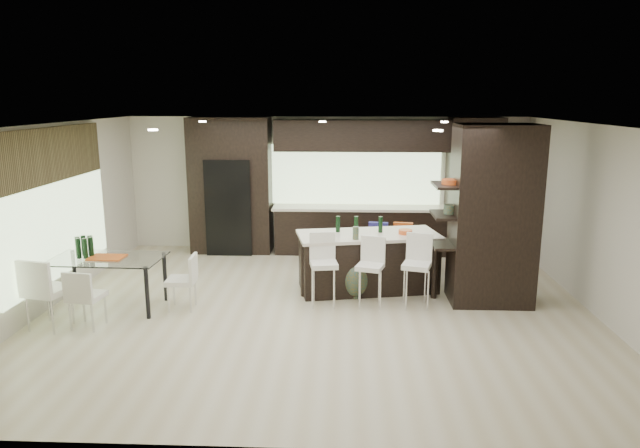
{
  "coord_description": "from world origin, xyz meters",
  "views": [
    {
      "loc": [
        0.38,
        -8.03,
        3.07
      ],
      "look_at": [
        0.0,
        0.6,
        1.15
      ],
      "focal_mm": 32.0,
      "sensor_mm": 36.0,
      "label": 1
    }
  ],
  "objects_px": {
    "stool_right": "(416,278)",
    "kitchen_island": "(368,262)",
    "chair_near": "(87,300)",
    "floor_vase": "(355,262)",
    "stool_left": "(324,277)",
    "bench": "(395,257)",
    "dining_table": "(109,283)",
    "stool_mid": "(370,279)",
    "chair_far": "(49,295)",
    "chair_end": "(181,284)"
  },
  "relations": [
    {
      "from": "stool_right",
      "to": "kitchen_island",
      "type": "bearing_deg",
      "value": 148.41
    },
    {
      "from": "bench",
      "to": "kitchen_island",
      "type": "bearing_deg",
      "value": -108.77
    },
    {
      "from": "chair_near",
      "to": "chair_end",
      "type": "height_order",
      "value": "chair_near"
    },
    {
      "from": "kitchen_island",
      "to": "chair_end",
      "type": "bearing_deg",
      "value": -171.02
    },
    {
      "from": "stool_left",
      "to": "stool_right",
      "type": "bearing_deg",
      "value": -9.24
    },
    {
      "from": "stool_mid",
      "to": "dining_table",
      "type": "height_order",
      "value": "stool_mid"
    },
    {
      "from": "stool_right",
      "to": "chair_far",
      "type": "distance_m",
      "value": 5.16
    },
    {
      "from": "kitchen_island",
      "to": "chair_far",
      "type": "bearing_deg",
      "value": -168.76
    },
    {
      "from": "stool_mid",
      "to": "chair_end",
      "type": "height_order",
      "value": "stool_mid"
    },
    {
      "from": "dining_table",
      "to": "stool_left",
      "type": "bearing_deg",
      "value": 6.2
    },
    {
      "from": "bench",
      "to": "dining_table",
      "type": "xyz_separation_m",
      "value": [
        -4.4,
        -2.1,
        0.13
      ]
    },
    {
      "from": "stool_mid",
      "to": "stool_right",
      "type": "distance_m",
      "value": 0.69
    },
    {
      "from": "stool_mid",
      "to": "bench",
      "type": "relative_size",
      "value": 0.65
    },
    {
      "from": "floor_vase",
      "to": "chair_near",
      "type": "distance_m",
      "value": 3.91
    },
    {
      "from": "kitchen_island",
      "to": "chair_near",
      "type": "height_order",
      "value": "kitchen_island"
    },
    {
      "from": "stool_mid",
      "to": "stool_right",
      "type": "xyz_separation_m",
      "value": [
        0.69,
        -0.01,
        0.02
      ]
    },
    {
      "from": "kitchen_island",
      "to": "chair_far",
      "type": "height_order",
      "value": "kitchen_island"
    },
    {
      "from": "stool_left",
      "to": "floor_vase",
      "type": "relative_size",
      "value": 0.78
    },
    {
      "from": "kitchen_island",
      "to": "dining_table",
      "type": "height_order",
      "value": "kitchen_island"
    },
    {
      "from": "stool_left",
      "to": "dining_table",
      "type": "bearing_deg",
      "value": 175.13
    },
    {
      "from": "stool_left",
      "to": "stool_mid",
      "type": "height_order",
      "value": "stool_left"
    },
    {
      "from": "stool_left",
      "to": "stool_right",
      "type": "relative_size",
      "value": 1.0
    },
    {
      "from": "floor_vase",
      "to": "bench",
      "type": "bearing_deg",
      "value": 63.08
    },
    {
      "from": "chair_near",
      "to": "chair_end",
      "type": "xyz_separation_m",
      "value": [
        1.09,
        0.74,
        -0.0
      ]
    },
    {
      "from": "chair_near",
      "to": "kitchen_island",
      "type": "bearing_deg",
      "value": 31.67
    },
    {
      "from": "kitchen_island",
      "to": "chair_end",
      "type": "height_order",
      "value": "kitchen_island"
    },
    {
      "from": "dining_table",
      "to": "chair_near",
      "type": "xyz_separation_m",
      "value": [
        0.0,
        -0.74,
        -0.0
      ]
    },
    {
      "from": "stool_right",
      "to": "chair_end",
      "type": "distance_m",
      "value": 3.48
    },
    {
      "from": "kitchen_island",
      "to": "chair_near",
      "type": "xyz_separation_m",
      "value": [
        -3.87,
        -1.76,
        -0.08
      ]
    },
    {
      "from": "kitchen_island",
      "to": "chair_end",
      "type": "xyz_separation_m",
      "value": [
        -2.78,
        -1.02,
        -0.09
      ]
    },
    {
      "from": "floor_vase",
      "to": "stool_left",
      "type": "bearing_deg",
      "value": -140.64
    },
    {
      "from": "kitchen_island",
      "to": "chair_near",
      "type": "distance_m",
      "value": 4.25
    },
    {
      "from": "stool_right",
      "to": "chair_end",
      "type": "bearing_deg",
      "value": -159.09
    },
    {
      "from": "bench",
      "to": "floor_vase",
      "type": "xyz_separation_m",
      "value": [
        -0.74,
        -1.47,
        0.32
      ]
    },
    {
      "from": "bench",
      "to": "floor_vase",
      "type": "bearing_deg",
      "value": -109.41
    },
    {
      "from": "chair_end",
      "to": "dining_table",
      "type": "bearing_deg",
      "value": 87.84
    },
    {
      "from": "floor_vase",
      "to": "stool_right",
      "type": "bearing_deg",
      "value": -23.51
    },
    {
      "from": "bench",
      "to": "dining_table",
      "type": "bearing_deg",
      "value": -146.97
    },
    {
      "from": "floor_vase",
      "to": "stool_mid",
      "type": "bearing_deg",
      "value": -61.04
    },
    {
      "from": "stool_left",
      "to": "bench",
      "type": "height_order",
      "value": "stool_left"
    },
    {
      "from": "kitchen_island",
      "to": "bench",
      "type": "xyz_separation_m",
      "value": [
        0.53,
        1.08,
        -0.22
      ]
    },
    {
      "from": "dining_table",
      "to": "chair_far",
      "type": "xyz_separation_m",
      "value": [
        -0.5,
        -0.78,
        0.08
      ]
    },
    {
      "from": "stool_mid",
      "to": "chair_near",
      "type": "height_order",
      "value": "stool_mid"
    },
    {
      "from": "floor_vase",
      "to": "chair_end",
      "type": "bearing_deg",
      "value": -166.14
    },
    {
      "from": "dining_table",
      "to": "chair_near",
      "type": "relative_size",
      "value": 2.09
    },
    {
      "from": "chair_far",
      "to": "chair_end",
      "type": "height_order",
      "value": "chair_far"
    },
    {
      "from": "stool_left",
      "to": "bench",
      "type": "xyz_separation_m",
      "value": [
        1.22,
        1.86,
        -0.19
      ]
    },
    {
      "from": "chair_near",
      "to": "chair_far",
      "type": "distance_m",
      "value": 0.51
    },
    {
      "from": "chair_near",
      "to": "chair_far",
      "type": "xyz_separation_m",
      "value": [
        -0.5,
        -0.04,
        0.08
      ]
    },
    {
      "from": "kitchen_island",
      "to": "stool_left",
      "type": "height_order",
      "value": "kitchen_island"
    }
  ]
}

